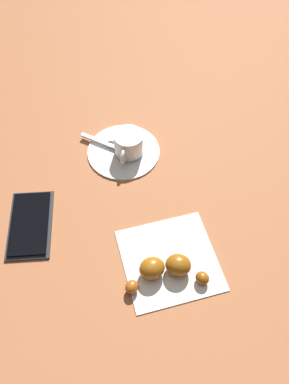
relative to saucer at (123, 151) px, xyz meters
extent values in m
plane|color=#9E5B36|center=(-0.14, 0.00, 0.00)|extent=(1.80, 1.80, 0.00)
cylinder|color=silver|center=(0.00, 0.00, 0.00)|extent=(0.14, 0.14, 0.01)
cylinder|color=silver|center=(-0.01, -0.01, 0.03)|extent=(0.06, 0.06, 0.05)
cylinder|color=#33170D|center=(-0.01, -0.01, 0.03)|extent=(0.05, 0.05, 0.00)
torus|color=silver|center=(-0.04, 0.01, 0.03)|extent=(0.03, 0.02, 0.03)
cube|color=silver|center=(0.03, 0.03, 0.01)|extent=(0.08, 0.08, 0.00)
ellipsoid|color=silver|center=(-0.02, -0.02, 0.01)|extent=(0.03, 0.03, 0.01)
cube|color=beige|center=(0.03, -0.01, 0.01)|extent=(0.04, 0.07, 0.01)
cube|color=silver|center=(-0.25, -0.01, 0.00)|extent=(0.16, 0.16, 0.00)
ellipsoid|color=#914B11|center=(-0.30, -0.05, 0.01)|extent=(0.03, 0.03, 0.02)
ellipsoid|color=#8F5312|center=(-0.27, -0.02, 0.02)|extent=(0.05, 0.05, 0.03)
ellipsoid|color=#985813|center=(-0.26, 0.02, 0.02)|extent=(0.04, 0.05, 0.03)
ellipsoid|color=#A75217|center=(-0.28, 0.06, 0.01)|extent=(0.03, 0.03, 0.02)
cube|color=black|center=(-0.12, 0.20, 0.00)|extent=(0.15, 0.10, 0.01)
cube|color=black|center=(-0.12, 0.20, 0.01)|extent=(0.14, 0.09, 0.00)
camera|label=1|loc=(-0.52, 0.11, 0.62)|focal=38.42mm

